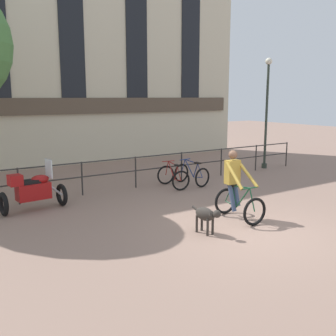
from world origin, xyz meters
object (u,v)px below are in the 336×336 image
cyclist_with_bike (236,188)px  parked_motorcycle (33,190)px  dog (206,215)px  parked_bicycle_mid_left (192,174)px  parked_bicycle_near_lamp (173,177)px  street_lamp (267,108)px

cyclist_with_bike → parked_motorcycle: size_ratio=0.98×
dog → parked_bicycle_mid_left: bearing=48.9°
cyclist_with_bike → parked_bicycle_mid_left: (1.37, 3.66, -0.41)m
dog → parked_bicycle_mid_left: size_ratio=0.75×
parked_bicycle_near_lamp → parked_bicycle_mid_left: same height
cyclist_with_bike → parked_motorcycle: bearing=143.2°
parked_bicycle_near_lamp → parked_bicycle_mid_left: size_ratio=0.99×
cyclist_with_bike → parked_bicycle_near_lamp: bearing=84.5°
cyclist_with_bike → parked_bicycle_near_lamp: size_ratio=1.46×
parked_motorcycle → parked_bicycle_near_lamp: parked_motorcycle is taller
cyclist_with_bike → parked_motorcycle: cyclist_with_bike is taller
parked_bicycle_near_lamp → cyclist_with_bike: bearing=86.1°
parked_motorcycle → street_lamp: 10.18m
parked_bicycle_mid_left → street_lamp: street_lamp is taller
parked_bicycle_near_lamp → street_lamp: 5.79m
dog → street_lamp: 9.04m
street_lamp → cyclist_with_bike: bearing=-142.5°
cyclist_with_bike → parked_motorcycle: (-4.06, 3.45, -0.20)m
cyclist_with_bike → parked_bicycle_mid_left: 3.93m
parked_bicycle_near_lamp → parked_bicycle_mid_left: 0.77m
parked_motorcycle → parked_bicycle_mid_left: bearing=-92.8°
dog → parked_bicycle_mid_left: 4.96m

